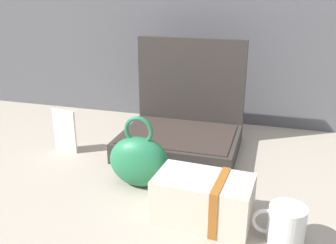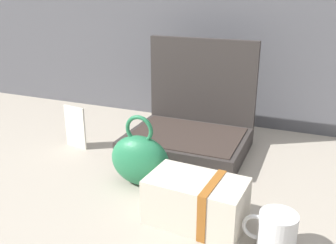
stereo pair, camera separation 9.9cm
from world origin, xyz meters
name	(u,v)px [view 2 (the right image)]	position (x,y,z in m)	size (l,w,h in m)	color
ground_plane	(180,184)	(0.00, 0.00, 0.00)	(6.00, 6.00, 0.00)	#9E9384
open_suitcase	(191,127)	(-0.06, 0.25, 0.08)	(0.39, 0.32, 0.36)	#332D2B
teal_pouch_handbag	(140,160)	(-0.10, -0.04, 0.08)	(0.17, 0.10, 0.21)	#237247
cream_toiletry_bag	(197,201)	(0.10, -0.15, 0.06)	(0.23, 0.15, 0.12)	beige
coffee_mug	(276,232)	(0.28, -0.18, 0.04)	(0.12, 0.08, 0.09)	silver
info_card_left	(75,127)	(-0.43, 0.11, 0.07)	(0.09, 0.01, 0.15)	silver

